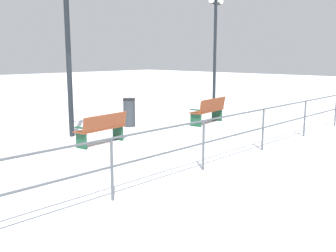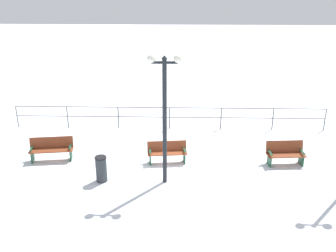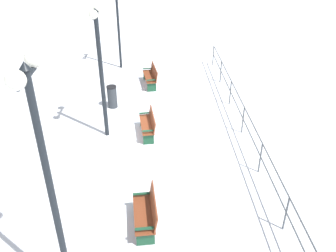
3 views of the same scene
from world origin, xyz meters
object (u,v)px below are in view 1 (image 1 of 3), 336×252
at_px(lamppost_near, 215,37).
at_px(lamppost_middle, 67,32).
at_px(trash_bin, 129,112).
at_px(bench_second, 102,128).
at_px(bench_nearest, 209,110).

xyz_separation_m(lamppost_near, lamppost_middle, (0.00, 7.06, -0.10)).
bearing_deg(lamppost_near, lamppost_middle, 90.00).
bearing_deg(trash_bin, bench_second, 123.82).
relative_size(bench_nearest, bench_second, 1.10).
height_order(bench_nearest, lamppost_middle, lamppost_middle).
bearing_deg(bench_nearest, trash_bin, 46.39).
distance_m(bench_nearest, bench_second, 4.62).
relative_size(bench_nearest, trash_bin, 1.82).
height_order(lamppost_near, trash_bin, lamppost_near).
bearing_deg(trash_bin, bench_nearest, -125.61).
xyz_separation_m(bench_second, lamppost_middle, (1.55, -0.04, 2.62)).
distance_m(bench_second, trash_bin, 2.79).
bearing_deg(lamppost_near, bench_nearest, 123.59).
height_order(bench_second, trash_bin, trash_bin).
xyz_separation_m(bench_nearest, bench_second, (0.09, 4.62, -0.03)).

